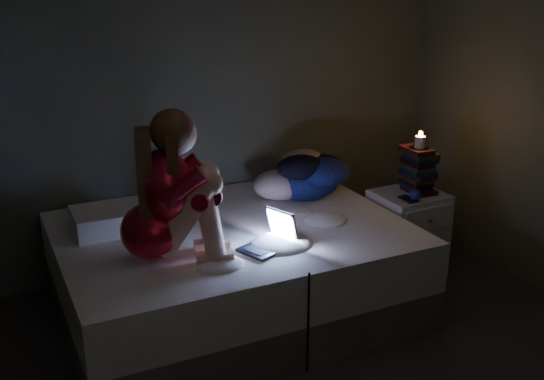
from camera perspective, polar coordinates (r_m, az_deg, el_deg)
wall_back at (r=4.45m, az=-5.76°, el=9.48°), size 3.60×0.02×2.60m
bed at (r=3.98m, az=-3.52°, el=-7.11°), size 2.05×1.54×0.56m
pillow at (r=3.91m, az=-14.03°, el=-2.53°), size 0.47×0.33×0.14m
woman at (r=3.32m, az=-10.91°, el=0.16°), size 0.58×0.45×0.83m
laptop at (r=3.52m, az=-0.48°, el=-3.71°), size 0.36×0.31×0.21m
clothes_pile at (r=4.35m, az=2.92°, el=1.54°), size 0.65×0.59×0.32m
nightstand at (r=4.53m, az=12.01°, el=-3.87°), size 0.46×0.42×0.60m
book_stack at (r=4.42m, az=12.96°, el=1.81°), size 0.19×0.25×0.32m
candle at (r=4.36m, az=13.15°, el=4.31°), size 0.07×0.07×0.08m
phone at (r=4.29m, az=12.03°, el=-0.81°), size 0.08×0.14×0.01m
blue_orb at (r=4.28m, az=12.67°, el=-0.41°), size 0.08×0.08×0.08m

